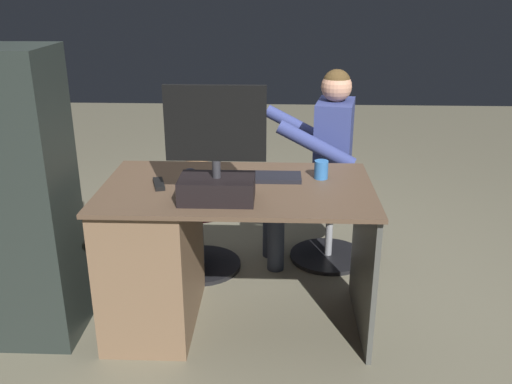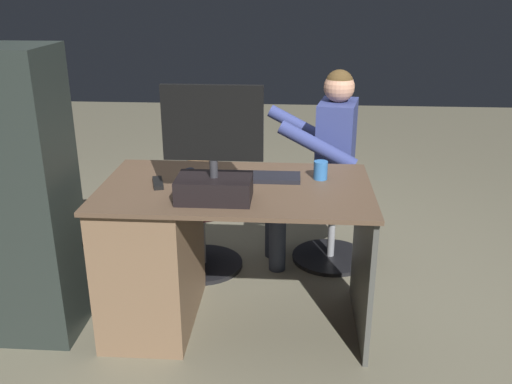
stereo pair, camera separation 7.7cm
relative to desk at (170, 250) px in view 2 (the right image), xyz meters
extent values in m
plane|color=#706A55|center=(-0.33, -0.30, -0.38)|extent=(10.00, 10.00, 0.00)
cube|color=brown|center=(-0.33, 0.00, 0.33)|extent=(1.25, 0.73, 0.02)
cube|color=#7E6046|center=(0.09, 0.00, -0.03)|extent=(0.40, 0.67, 0.71)
cube|color=#4C4D48|center=(-0.93, 0.00, -0.03)|extent=(0.02, 0.66, 0.71)
cube|color=black|center=(-0.26, 0.18, 0.39)|extent=(0.32, 0.20, 0.10)
cylinder|color=#333338|center=(-0.26, 0.18, 0.48)|extent=(0.04, 0.04, 0.08)
cube|color=black|center=(-0.26, 0.18, 0.68)|extent=(0.42, 0.02, 0.32)
cube|color=black|center=(-0.26, 0.16, 0.68)|extent=(0.39, 0.00, 0.28)
cube|color=black|center=(-0.42, -0.10, 0.35)|extent=(0.42, 0.14, 0.02)
ellipsoid|color=black|center=(-0.09, -0.13, 0.36)|extent=(0.06, 0.10, 0.04)
cylinder|color=#3372BF|center=(-0.72, -0.12, 0.39)|extent=(0.07, 0.07, 0.09)
cube|color=black|center=(0.03, 0.01, 0.35)|extent=(0.09, 0.16, 0.02)
cylinder|color=black|center=(-0.06, -0.56, -0.37)|extent=(0.48, 0.48, 0.03)
cylinder|color=gray|center=(-0.06, -0.56, -0.19)|extent=(0.04, 0.04, 0.34)
cylinder|color=maroon|center=(-0.06, -0.56, 0.01)|extent=(0.37, 0.37, 0.06)
ellipsoid|color=olive|center=(-0.06, -0.56, 0.13)|extent=(0.17, 0.14, 0.18)
sphere|color=olive|center=(-0.06, -0.56, 0.27)|extent=(0.13, 0.13, 0.13)
sphere|color=beige|center=(-0.06, -0.61, 0.26)|extent=(0.05, 0.05, 0.05)
sphere|color=olive|center=(-0.11, -0.56, 0.32)|extent=(0.05, 0.05, 0.05)
sphere|color=olive|center=(-0.02, -0.56, 0.32)|extent=(0.05, 0.05, 0.05)
cylinder|color=olive|center=(-0.15, -0.59, 0.17)|extent=(0.05, 0.13, 0.09)
cylinder|color=olive|center=(0.02, -0.59, 0.17)|extent=(0.05, 0.13, 0.09)
cylinder|color=olive|center=(-0.11, -0.65, 0.07)|extent=(0.06, 0.11, 0.06)
cylinder|color=olive|center=(-0.02, -0.65, 0.07)|extent=(0.06, 0.11, 0.06)
cylinder|color=black|center=(-0.84, -0.70, -0.37)|extent=(0.47, 0.47, 0.03)
cylinder|color=gray|center=(-0.84, -0.70, -0.19)|extent=(0.04, 0.04, 0.34)
cylinder|color=#424153|center=(-0.84, -0.70, 0.01)|extent=(0.36, 0.36, 0.06)
cube|color=navy|center=(-0.84, -0.70, 0.32)|extent=(0.26, 0.35, 0.56)
sphere|color=tan|center=(-0.84, -0.70, 0.68)|extent=(0.17, 0.17, 0.17)
sphere|color=#503B1F|center=(-0.84, -0.70, 0.70)|extent=(0.16, 0.16, 0.16)
cylinder|color=navy|center=(-0.72, -0.48, 0.40)|extent=(0.44, 0.15, 0.26)
cylinder|color=navy|center=(-0.65, -0.87, 0.40)|extent=(0.44, 0.15, 0.26)
cylinder|color=#2E3444|center=(-0.68, -0.58, 0.06)|extent=(0.36, 0.17, 0.11)
cylinder|color=#2E3444|center=(-0.51, -0.55, -0.17)|extent=(0.10, 0.10, 0.43)
cylinder|color=#2E3444|center=(-0.65, -0.76, 0.06)|extent=(0.36, 0.17, 0.11)
cylinder|color=#2E3444|center=(-0.48, -0.73, -0.17)|extent=(0.10, 0.10, 0.43)
cube|color=#262E2A|center=(0.65, 0.13, 0.30)|extent=(0.44, 0.36, 1.37)
camera|label=1|loc=(-0.51, 2.40, 1.23)|focal=39.09mm
camera|label=2|loc=(-0.59, 2.40, 1.23)|focal=39.09mm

